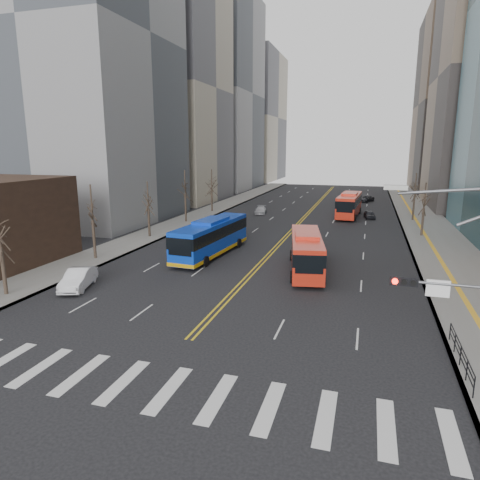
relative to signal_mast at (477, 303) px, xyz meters
name	(u,v)px	position (x,y,z in m)	size (l,w,h in m)	color
ground	(146,386)	(-13.77, -2.00, -4.86)	(220.00, 220.00, 0.00)	black
sidewalk_right	(429,229)	(3.73, 43.00, -4.78)	(7.00, 130.00, 0.15)	gray
sidewalk_left	(193,217)	(-30.27, 43.00, -4.78)	(5.00, 130.00, 0.15)	gray
crosswalk	(146,385)	(-13.77, -2.00, -4.85)	(26.70, 4.00, 0.01)	silver
centerline	(308,213)	(-13.77, 53.00, -4.85)	(0.55, 100.00, 0.01)	gold
office_towers	(323,74)	(-13.64, 66.51, 19.07)	(83.00, 134.00, 58.00)	gray
signal_mast	(477,303)	(0.00, 0.00, 0.00)	(5.37, 0.37, 9.39)	slate
pedestrian_railing	(461,353)	(0.53, 4.00, -4.03)	(0.06, 6.06, 1.02)	black
street_trees	(229,196)	(-20.94, 32.55, 0.02)	(35.20, 47.20, 7.60)	#32251F
blue_bus	(211,236)	(-19.39, 21.90, -2.90)	(3.85, 13.10, 3.74)	#0D3BC6
red_bus_near	(306,250)	(-9.32, 18.91, -2.90)	(4.50, 11.33, 3.51)	red
red_bus_far	(349,203)	(-7.13, 51.31, -2.74)	(3.59, 12.26, 3.82)	red
car_white	(78,279)	(-25.70, 9.05, -4.08)	(1.64, 4.70, 1.55)	silver
car_dark_mid	(370,215)	(-3.97, 50.29, -4.24)	(1.45, 3.60, 1.23)	black
car_silver	(261,210)	(-21.24, 50.09, -4.25)	(1.71, 4.20, 1.22)	#ABAAB0
car_dark_far	(366,199)	(-4.75, 71.37, -4.25)	(2.00, 4.34, 1.21)	black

